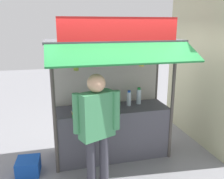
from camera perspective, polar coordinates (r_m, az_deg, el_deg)
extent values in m
plane|color=gray|center=(4.81, 0.00, -15.11)|extent=(20.00, 20.00, 0.00)
cube|color=#4C4C56|center=(4.59, 0.00, -9.98)|extent=(2.05, 0.66, 0.95)
cylinder|color=#4C4742|center=(3.94, -13.47, -5.36)|extent=(0.06, 0.06, 2.14)
cylinder|color=#4C4742|center=(4.44, 14.04, -3.08)|extent=(0.06, 0.06, 2.14)
cylinder|color=#4C4742|center=(4.62, -13.65, -2.36)|extent=(0.06, 0.06, 2.14)
cylinder|color=#4C4742|center=(5.05, 10.29, -0.68)|extent=(0.06, 0.06, 2.14)
cube|color=#B7B2A8|center=(4.74, -1.13, -1.81)|extent=(2.01, 0.04, 2.09)
cube|color=#3F3F44|center=(4.10, 0.26, 11.45)|extent=(2.25, 0.91, 0.04)
cube|color=#1E7A38|center=(3.44, 3.22, 8.46)|extent=(2.21, 0.51, 0.26)
cube|color=red|center=(3.70, 1.88, 14.08)|extent=(1.85, 0.04, 0.35)
cylinder|color=#59544C|center=(3.76, 1.62, 9.60)|extent=(1.95, 0.02, 0.02)
cylinder|color=silver|center=(4.52, 4.01, -2.23)|extent=(0.08, 0.08, 0.26)
cylinder|color=blue|center=(4.48, 4.05, -0.44)|extent=(0.05, 0.05, 0.04)
cylinder|color=silver|center=(4.44, -1.90, -2.53)|extent=(0.08, 0.08, 0.26)
cylinder|color=blue|center=(4.40, -1.91, -0.72)|extent=(0.05, 0.05, 0.03)
cylinder|color=silver|center=(4.46, -7.32, -2.96)|extent=(0.06, 0.06, 0.20)
cylinder|color=#198C33|center=(4.42, -7.37, -1.56)|extent=(0.04, 0.04, 0.03)
cylinder|color=silver|center=(4.64, 6.34, -1.70)|extent=(0.09, 0.09, 0.28)
cylinder|color=#198C33|center=(4.60, 6.40, 0.21)|extent=(0.06, 0.06, 0.04)
cube|color=black|center=(4.10, -7.82, -6.03)|extent=(0.24, 0.31, 0.01)
cube|color=yellow|center=(4.10, -7.62, -5.90)|extent=(0.23, 0.30, 0.01)
cube|color=green|center=(4.09, -7.83, -5.85)|extent=(0.24, 0.31, 0.01)
cube|color=white|center=(4.08, -7.72, -5.71)|extent=(0.24, 0.31, 0.01)
cube|color=yellow|center=(4.08, -7.83, -5.58)|extent=(0.22, 0.30, 0.01)
cube|color=blue|center=(4.09, -7.75, -5.39)|extent=(0.22, 0.30, 0.01)
cube|color=green|center=(4.27, -3.68, -5.02)|extent=(0.21, 0.26, 0.01)
cube|color=orange|center=(4.27, -3.61, -4.84)|extent=(0.21, 0.26, 0.01)
cube|color=orange|center=(4.25, -3.64, -4.77)|extent=(0.19, 0.25, 0.01)
cube|color=white|center=(4.25, -3.62, -4.62)|extent=(0.20, 0.25, 0.01)
cylinder|color=#332D23|center=(3.89, 7.18, 8.73)|extent=(0.01, 0.01, 0.10)
cylinder|color=olive|center=(3.90, 7.14, 7.73)|extent=(0.04, 0.04, 0.04)
ellipsoid|color=#E1C445|center=(3.92, 7.38, 6.45)|extent=(0.03, 0.07, 0.16)
ellipsoid|color=#E1C445|center=(3.93, 7.25, 6.48)|extent=(0.05, 0.06, 0.17)
ellipsoid|color=#E1C445|center=(3.94, 6.90, 6.57)|extent=(0.09, 0.04, 0.16)
ellipsoid|color=#E1C445|center=(3.92, 6.71, 6.51)|extent=(0.06, 0.07, 0.17)
ellipsoid|color=#E1C445|center=(3.91, 6.83, 6.44)|extent=(0.03, 0.07, 0.16)
ellipsoid|color=#E1C445|center=(3.89, 6.94, 6.42)|extent=(0.06, 0.06, 0.17)
ellipsoid|color=#E1C445|center=(3.89, 7.21, 6.41)|extent=(0.07, 0.03, 0.16)
ellipsoid|color=#E1C445|center=(3.91, 7.41, 6.43)|extent=(0.06, 0.06, 0.17)
cylinder|color=#332D23|center=(3.65, -8.55, 8.02)|extent=(0.01, 0.01, 0.13)
cylinder|color=olive|center=(3.66, -8.50, 6.71)|extent=(0.04, 0.04, 0.04)
ellipsoid|color=olive|center=(3.68, -8.14, 5.47)|extent=(0.04, 0.07, 0.15)
ellipsoid|color=olive|center=(3.69, -8.28, 5.48)|extent=(0.06, 0.06, 0.16)
ellipsoid|color=olive|center=(3.70, -8.44, 5.55)|extent=(0.08, 0.04, 0.15)
ellipsoid|color=olive|center=(3.69, -8.68, 5.50)|extent=(0.07, 0.06, 0.16)
ellipsoid|color=olive|center=(3.68, -8.83, 5.48)|extent=(0.06, 0.08, 0.16)
ellipsoid|color=olive|center=(3.66, -8.77, 5.42)|extent=(0.06, 0.07, 0.16)
ellipsoid|color=olive|center=(3.65, -8.65, 5.41)|extent=(0.07, 0.06, 0.16)
ellipsoid|color=olive|center=(3.65, -8.38, 5.41)|extent=(0.08, 0.04, 0.15)
ellipsoid|color=olive|center=(3.66, -8.20, 5.43)|extent=(0.06, 0.06, 0.16)
cylinder|color=#383842|center=(3.75, -4.94, -17.13)|extent=(0.14, 0.14, 0.85)
cylinder|color=#383842|center=(3.78, -1.89, -16.79)|extent=(0.14, 0.14, 0.85)
cube|color=#3F8C59|center=(3.42, -3.60, -6.07)|extent=(0.55, 0.39, 0.67)
cylinder|color=#3F8C59|center=(3.36, -8.37, -5.64)|extent=(0.11, 0.11, 0.57)
cylinder|color=#3F8C59|center=(3.46, 1.00, -4.89)|extent=(0.11, 0.11, 0.57)
sphere|color=tan|center=(3.28, -3.74, 1.51)|extent=(0.25, 0.25, 0.25)
cube|color=#194CB2|center=(4.45, -19.14, -16.76)|extent=(0.40, 0.40, 0.26)
cube|color=beige|center=(5.34, 20.27, 4.92)|extent=(0.20, 2.40, 3.13)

